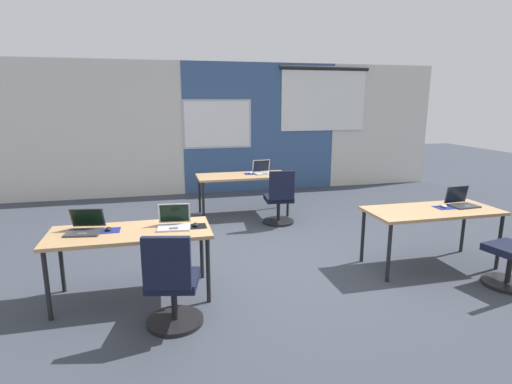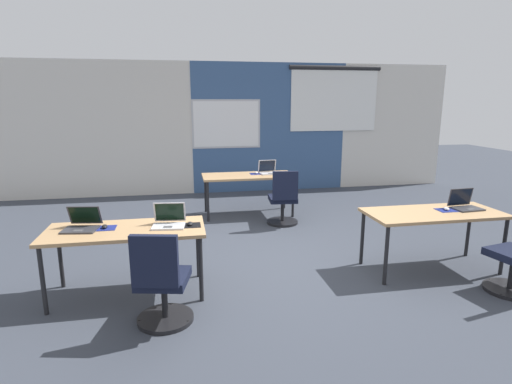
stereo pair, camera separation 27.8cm
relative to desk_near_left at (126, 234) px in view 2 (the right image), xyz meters
The scene contains 19 objects.
ground_plane 1.96m from the desk_near_left, 18.92° to the left, with size 24.00×24.00×0.00m.
back_wall_assembly 5.17m from the desk_near_left, 69.50° to the left, with size 10.00×0.27×2.80m.
desk_near_left is the anchor object (origin of this frame).
desk_near_right 3.50m from the desk_near_left, ahead, with size 1.60×0.70×0.72m.
desk_far_center 3.30m from the desk_near_left, 57.99° to the left, with size 1.60×0.70×0.72m.
laptop_near_left_inner 0.45m from the desk_near_left, ahead, with size 0.36×0.32×0.23m.
mousepad_near_left_inner 0.66m from the desk_near_left, ahead, with size 0.22×0.19×0.00m.
mouse_near_left_inner 0.66m from the desk_near_left, ahead, with size 0.06×0.10×0.03m.
chair_near_left_inner 0.84m from the desk_near_left, 61.88° to the right, with size 0.52×0.58×0.92m.
laptop_near_right_end 3.96m from the desk_near_left, ahead, with size 0.35×0.30×0.24m.
mousepad_near_right_end 3.69m from the desk_near_left, ahead, with size 0.22×0.19×0.00m.
mouse_near_right_end 3.69m from the desk_near_left, ahead, with size 0.08×0.11×0.03m.
laptop_far_right 3.58m from the desk_near_left, 53.38° to the left, with size 0.36×0.31×0.24m.
mousepad_far_right 3.45m from the desk_near_left, 56.43° to the left, with size 0.22×0.19×0.00m.
mouse_far_right 3.45m from the desk_near_left, 56.43° to the left, with size 0.07×0.11×0.03m.
chair_far_right 3.06m from the desk_near_left, 43.44° to the left, with size 0.52×0.56×0.92m.
laptop_near_left_end 0.45m from the desk_near_left, behind, with size 0.37×0.36×0.22m.
mousepad_near_left_end 0.23m from the desk_near_left, 165.87° to the left, with size 0.22×0.19×0.00m.
mouse_near_left_end 0.23m from the desk_near_left, 165.87° to the left, with size 0.07×0.11×0.03m.
Camera 2 is at (-1.17, -4.76, 2.01)m, focal length 28.56 mm.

